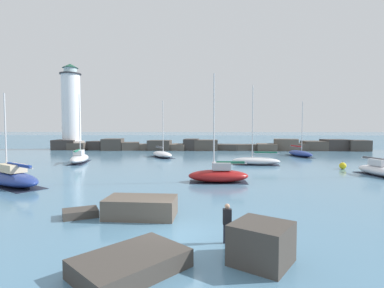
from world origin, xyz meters
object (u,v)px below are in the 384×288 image
object	(u,v)px
sailboat_moored_6	(300,153)
person_on_rocks	(227,221)
sailboat_moored_4	(162,154)
sailboat_moored_3	(80,158)
sailboat_moored_5	(219,175)
sailboat_moored_2	(381,170)
sailboat_moored_0	(10,177)
lighthouse	(71,111)
mooring_buoy_orange_near	(343,166)
sailboat_moored_1	(256,161)

from	to	relation	value
sailboat_moored_6	person_on_rocks	size ratio (longest dim) A/B	5.44
sailboat_moored_4	sailboat_moored_3	bearing A→B (deg)	-143.06
sailboat_moored_5	sailboat_moored_2	bearing A→B (deg)	14.07
sailboat_moored_0	person_on_rocks	xyz separation A→B (m)	(16.97, -11.66, 0.26)
sailboat_moored_3	person_on_rocks	world-z (taller)	sailboat_moored_3
lighthouse	sailboat_moored_0	world-z (taller)	lighthouse
sailboat_moored_4	sailboat_moored_6	distance (m)	22.69
sailboat_moored_6	sailboat_moored_5	bearing A→B (deg)	-121.36
lighthouse	mooring_buoy_orange_near	size ratio (longest dim) A/B	19.09
sailboat_moored_0	sailboat_moored_2	distance (m)	34.08
sailboat_moored_2	sailboat_moored_4	distance (m)	29.82
sailboat_moored_4	mooring_buoy_orange_near	world-z (taller)	sailboat_moored_4
person_on_rocks	sailboat_moored_1	bearing A→B (deg)	77.82
sailboat_moored_1	person_on_rocks	distance (m)	26.81
lighthouse	mooring_buoy_orange_near	xyz separation A→B (m)	(45.00, -29.58, -7.93)
lighthouse	sailboat_moored_6	xyz separation A→B (m)	(44.89, -14.49, -7.79)
sailboat_moored_3	sailboat_moored_6	size ratio (longest dim) A/B	1.04
sailboat_moored_5	mooring_buoy_orange_near	xyz separation A→B (m)	(14.65, 8.77, -0.27)
sailboat_moored_1	sailboat_moored_4	xyz separation A→B (m)	(-13.37, 9.07, -0.03)
sailboat_moored_0	sailboat_moored_6	size ratio (longest dim) A/B	0.90
sailboat_moored_0	lighthouse	bearing A→B (deg)	107.87
lighthouse	sailboat_moored_4	world-z (taller)	lighthouse
lighthouse	sailboat_moored_4	xyz separation A→B (m)	(22.33, -16.93, -7.80)
mooring_buoy_orange_near	person_on_rocks	world-z (taller)	person_on_rocks
sailboat_moored_1	lighthouse	bearing A→B (deg)	143.94
mooring_buoy_orange_near	sailboat_moored_1	bearing A→B (deg)	158.92
sailboat_moored_0	mooring_buoy_orange_near	bearing A→B (deg)	18.95
sailboat_moored_1	sailboat_moored_6	xyz separation A→B (m)	(9.19, 11.51, -0.02)
sailboat_moored_5	lighthouse	bearing A→B (deg)	128.35
sailboat_moored_3	person_on_rocks	bearing A→B (deg)	-57.00
sailboat_moored_4	person_on_rocks	world-z (taller)	sailboat_moored_4
sailboat_moored_1	sailboat_moored_4	world-z (taller)	sailboat_moored_1
sailboat_moored_3	sailboat_moored_4	distance (m)	12.77
sailboat_moored_1	mooring_buoy_orange_near	xyz separation A→B (m)	(9.30, -3.58, -0.15)
sailboat_moored_1	sailboat_moored_3	distance (m)	23.62
sailboat_moored_0	sailboat_moored_6	xyz separation A→B (m)	(31.82, 26.05, -0.14)
sailboat_moored_1	sailboat_moored_4	size ratio (longest dim) A/B	1.13
sailboat_moored_1	sailboat_moored_5	world-z (taller)	sailboat_moored_1
sailboat_moored_3	sailboat_moored_1	bearing A→B (deg)	-3.38
sailboat_moored_0	sailboat_moored_6	distance (m)	41.12
sailboat_moored_2	sailboat_moored_4	bearing A→B (deg)	144.40
lighthouse	sailboat_moored_1	xyz separation A→B (m)	(35.70, -26.00, -7.77)
sailboat_moored_2	sailboat_moored_3	world-z (taller)	sailboat_moored_2
sailboat_moored_3	sailboat_moored_4	world-z (taller)	sailboat_moored_3
sailboat_moored_2	sailboat_moored_3	size ratio (longest dim) A/B	1.02
sailboat_moored_3	sailboat_moored_4	xyz separation A→B (m)	(10.21, 7.68, -0.14)
sailboat_moored_6	person_on_rocks	bearing A→B (deg)	-111.49
mooring_buoy_orange_near	sailboat_moored_0	bearing A→B (deg)	-161.05
lighthouse	sailboat_moored_5	world-z (taller)	lighthouse
sailboat_moored_4	sailboat_moored_1	bearing A→B (deg)	-34.15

